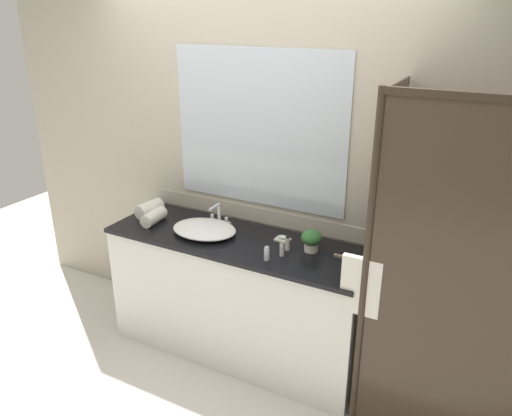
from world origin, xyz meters
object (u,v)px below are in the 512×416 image
at_px(soap_dish, 283,238).
at_px(amenity_bottle_conditioner, 282,249).
at_px(faucet, 219,217).
at_px(amenity_bottle_body_wash, 287,243).
at_px(potted_plant, 312,239).
at_px(rolled_towel_near_edge, 149,209).
at_px(rolled_towel_middle, 154,217).
at_px(sink_basin, 204,229).
at_px(amenity_bottle_lotion, 267,254).

relative_size(soap_dish, amenity_bottle_conditioner, 1.08).
height_order(faucet, amenity_bottle_body_wash, faucet).
relative_size(potted_plant, soap_dish, 1.41).
relative_size(faucet, rolled_towel_near_edge, 0.85).
distance_m(soap_dish, rolled_towel_middle, 0.95).
xyz_separation_m(sink_basin, amenity_bottle_lotion, (0.55, -0.15, 0.01)).
bearing_deg(amenity_bottle_lotion, sink_basin, 164.95).
distance_m(amenity_bottle_body_wash, rolled_towel_middle, 1.02).
bearing_deg(amenity_bottle_conditioner, sink_basin, 174.95).
bearing_deg(amenity_bottle_body_wash, amenity_bottle_lotion, -106.12).
bearing_deg(rolled_towel_near_edge, soap_dish, 4.61).
bearing_deg(rolled_towel_near_edge, amenity_bottle_body_wash, -1.41).
relative_size(soap_dish, amenity_bottle_lotion, 1.12).
bearing_deg(sink_basin, potted_plant, 7.14).
height_order(amenity_bottle_lotion, rolled_towel_near_edge, rolled_towel_near_edge).
relative_size(amenity_bottle_lotion, rolled_towel_middle, 0.42).
bearing_deg(amenity_bottle_body_wash, soap_dish, 126.97).
bearing_deg(rolled_towel_near_edge, potted_plant, 1.33).
xyz_separation_m(amenity_bottle_body_wash, rolled_towel_near_edge, (-1.13, 0.03, 0.01)).
bearing_deg(rolled_towel_middle, amenity_bottle_conditioner, -1.73).
relative_size(sink_basin, soap_dish, 4.55).
xyz_separation_m(faucet, amenity_bottle_body_wash, (0.60, -0.15, -0.01)).
height_order(amenity_bottle_conditioner, rolled_towel_middle, same).
distance_m(potted_plant, rolled_towel_near_edge, 1.27).
relative_size(faucet, potted_plant, 1.21).
bearing_deg(faucet, rolled_towel_near_edge, -167.32).
relative_size(faucet, amenity_bottle_body_wash, 1.78).
bearing_deg(amenity_bottle_body_wash, amenity_bottle_conditioner, -87.40).
bearing_deg(rolled_towel_near_edge, amenity_bottle_lotion, -11.15).
distance_m(amenity_bottle_conditioner, rolled_towel_near_edge, 1.14).
distance_m(sink_basin, soap_dish, 0.54).
distance_m(sink_basin, amenity_bottle_body_wash, 0.61).
xyz_separation_m(potted_plant, rolled_towel_middle, (-1.16, -0.12, -0.03)).
relative_size(amenity_bottle_lotion, rolled_towel_near_edge, 0.45).
bearing_deg(faucet, rolled_towel_middle, -153.70).
xyz_separation_m(amenity_bottle_conditioner, amenity_bottle_lotion, (-0.06, -0.09, -0.00)).
xyz_separation_m(soap_dish, rolled_towel_near_edge, (-1.04, -0.08, 0.04)).
bearing_deg(potted_plant, rolled_towel_near_edge, -178.67).
bearing_deg(amenity_bottle_conditioner, faucet, 158.84).
bearing_deg(amenity_bottle_body_wash, faucet, 166.44).
relative_size(faucet, rolled_towel_middle, 0.81).
xyz_separation_m(soap_dish, amenity_bottle_conditioner, (0.09, -0.20, 0.03)).
xyz_separation_m(potted_plant, soap_dish, (-0.22, 0.05, -0.07)).
xyz_separation_m(amenity_bottle_conditioner, amenity_bottle_body_wash, (-0.00, 0.09, 0.00)).
xyz_separation_m(potted_plant, amenity_bottle_lotion, (-0.19, -0.24, -0.04)).
distance_m(amenity_bottle_conditioner, rolled_towel_middle, 1.02).
height_order(soap_dish, rolled_towel_near_edge, rolled_towel_near_edge).
xyz_separation_m(potted_plant, amenity_bottle_body_wash, (-0.14, -0.06, -0.03)).
distance_m(potted_plant, amenity_bottle_conditioner, 0.20).
height_order(potted_plant, rolled_towel_near_edge, potted_plant).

